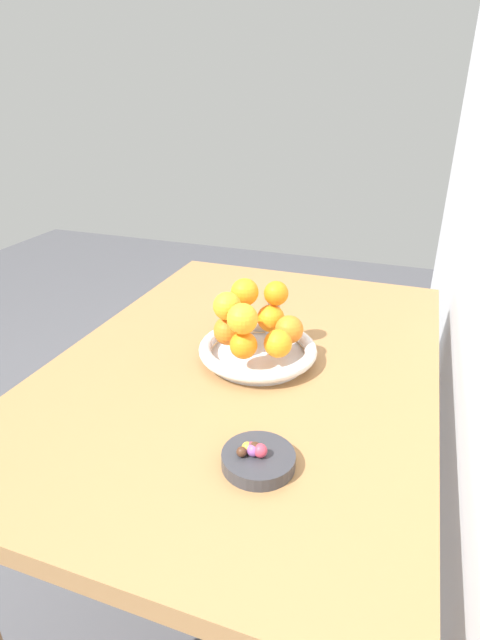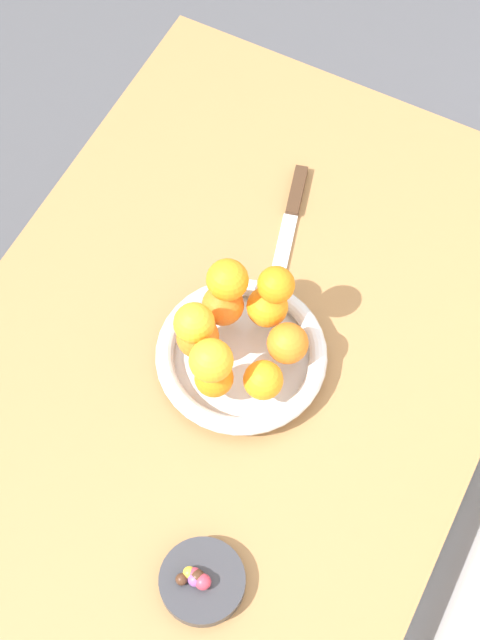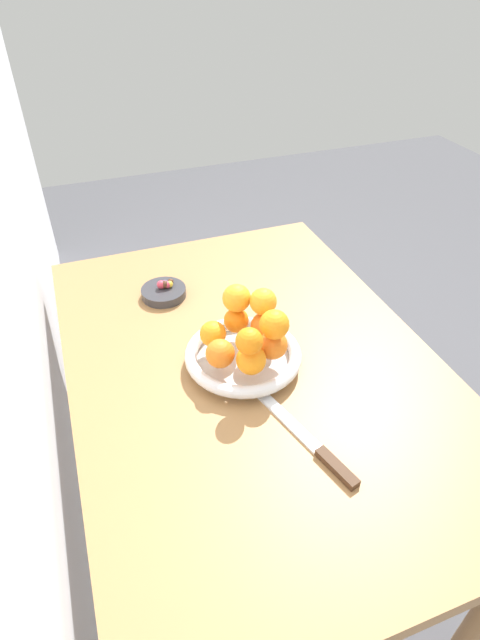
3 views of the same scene
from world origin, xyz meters
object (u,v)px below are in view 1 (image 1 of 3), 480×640
knife (272,311)px  orange_3 (244,345)px  candy_ball_4 (242,452)px  candy_ball_2 (253,450)px  candy_dish (258,460)px  orange_6 (276,293)px  candy_ball_0 (260,451)px  orange_9 (242,319)px  candy_ball_3 (247,447)px  dining_table (247,394)px  candy_ball_5 (255,448)px  orange_2 (228,331)px  candy_ball_1 (252,448)px  orange_7 (245,292)px  orange_8 (227,306)px  orange_1 (242,319)px  orange_0 (271,318)px  orange_5 (289,329)px  fruit_bowl (258,351)px

knife → orange_3: bearing=6.0°
candy_ball_4 → knife: size_ratio=0.06×
candy_ball_2 → candy_dish: bearing=129.3°
orange_6 → candy_ball_0: bearing=13.1°
orange_9 → candy_ball_3: (0.24, 0.09, -0.09)m
orange_6 → dining_table: bearing=-28.4°
candy_ball_5 → orange_2: bearing=-152.0°
dining_table → candy_ball_1: bearing=20.3°
candy_dish → orange_2: (-0.28, -0.16, 0.06)m
orange_2 → candy_ball_3: bearing=26.2°
candy_dish → candy_ball_4: (0.01, -0.02, 0.02)m
dining_table → candy_ball_4: bearing=17.7°
candy_ball_2 → candy_ball_3: bearing=-111.1°
candy_dish → orange_7: (-0.35, -0.14, 0.12)m
candy_ball_5 → candy_ball_3: bearing=-92.0°
candy_dish → candy_ball_1: (0.00, -0.01, 0.02)m
orange_8 → candy_ball_1: bearing=27.8°
knife → candy_ball_4: bearing=11.9°
orange_8 → orange_9: bearing=51.1°
candy_ball_1 → candy_ball_4: size_ratio=1.14×
orange_1 → orange_0: bearing=114.7°
candy_ball_1 → knife: 0.56m
orange_1 → orange_2: bearing=-7.0°
orange_1 → orange_8: 0.09m
candy_dish → orange_3: 0.27m
dining_table → candy_ball_5: (0.30, 0.12, 0.12)m
orange_0 → orange_7: size_ratio=1.01×
dining_table → orange_2: orange_2 is taller
orange_5 → orange_9: orange_9 is taller
orange_1 → candy_ball_0: orange_1 is taller
candy_dish → knife: 0.56m
candy_ball_2 → knife: bearing=-166.4°
orange_2 → candy_ball_5: (0.28, 0.15, -0.04)m
dining_table → candy_dish: (0.30, 0.12, 0.10)m
orange_6 → candy_ball_4: bearing=9.1°
orange_2 → orange_5: (-0.05, 0.11, -0.00)m
orange_3 → candy_ball_1: 0.26m
dining_table → candy_ball_4: size_ratio=69.96×
orange_9 → candy_ball_3: bearing=21.3°
orange_8 → candy_ball_4: size_ratio=3.56×
orange_6 → orange_8: 0.12m
fruit_bowl → orange_0: 0.08m
orange_0 → orange_8: bearing=-33.1°
orange_3 → orange_6: 0.15m
candy_dish → orange_0: orange_0 is taller
fruit_bowl → orange_3: 0.08m
orange_3 → fruit_bowl: bearing=173.0°
dining_table → candy_dish: candy_dish is taller
dining_table → candy_ball_0: 0.35m
candy_dish → candy_ball_0: 0.02m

